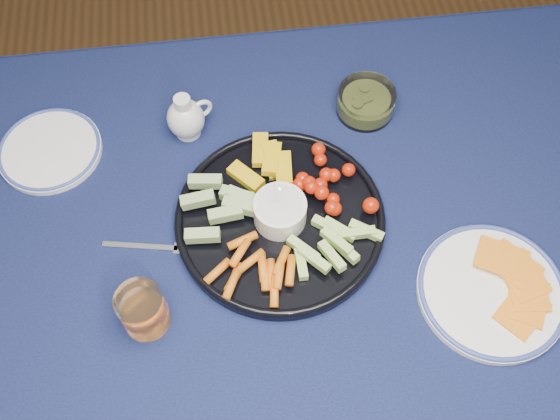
{
  "coord_description": "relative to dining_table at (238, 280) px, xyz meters",
  "views": [
    {
      "loc": [
        0.02,
        -0.46,
        1.72
      ],
      "look_at": [
        0.09,
        0.06,
        0.79
      ],
      "focal_mm": 40.0,
      "sensor_mm": 36.0,
      "label": 1
    }
  ],
  "objects": [
    {
      "name": "fork_left",
      "position": [
        -0.14,
        0.04,
        0.09
      ],
      "size": [
        0.16,
        0.05,
        0.0
      ],
      "color": "silver",
      "rests_on": "dining_table"
    },
    {
      "name": "side_plate_extra",
      "position": [
        -0.33,
        0.27,
        0.1
      ],
      "size": [
        0.19,
        0.19,
        0.02
      ],
      "color": "white",
      "rests_on": "dining_table"
    },
    {
      "name": "juice_tumbler",
      "position": [
        -0.15,
        -0.09,
        0.13
      ],
      "size": [
        0.08,
        0.08,
        0.09
      ],
      "color": "white",
      "rests_on": "dining_table"
    },
    {
      "name": "crudite_platter",
      "position": [
        0.08,
        0.06,
        0.11
      ],
      "size": [
        0.37,
        0.37,
        0.12
      ],
      "color": "black",
      "rests_on": "dining_table"
    },
    {
      "name": "fork_right",
      "position": [
        0.42,
        -0.11,
        0.09
      ],
      "size": [
        0.17,
        0.08,
        0.0
      ],
      "color": "silver",
      "rests_on": "dining_table"
    },
    {
      "name": "dining_table",
      "position": [
        0.0,
        0.0,
        0.0
      ],
      "size": [
        1.67,
        1.07,
        0.75
      ],
      "color": "#492A18",
      "rests_on": "ground"
    },
    {
      "name": "pickle_bowl",
      "position": [
        0.29,
        0.29,
        0.11
      ],
      "size": [
        0.11,
        0.11,
        0.05
      ],
      "color": "white",
      "rests_on": "dining_table"
    },
    {
      "name": "creamer_pitcher",
      "position": [
        -0.06,
        0.29,
        0.13
      ],
      "size": [
        0.09,
        0.07,
        0.1
      ],
      "color": "white",
      "rests_on": "dining_table"
    },
    {
      "name": "cheese_plate",
      "position": [
        0.42,
        -0.12,
        0.1
      ],
      "size": [
        0.25,
        0.25,
        0.03
      ],
      "color": "white",
      "rests_on": "dining_table"
    }
  ]
}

